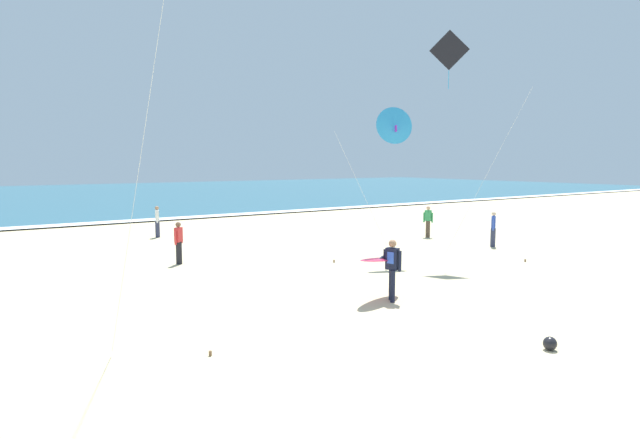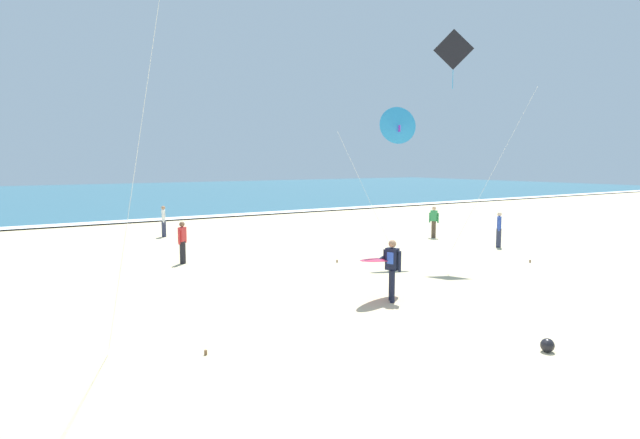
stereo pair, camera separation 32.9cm
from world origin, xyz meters
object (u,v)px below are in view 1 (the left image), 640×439
object	(u,v)px
bystander_blue_top	(493,229)
bystander_red_top	(179,243)
kite_delta_cobalt_high	(394,125)
bystander_white_top	(157,221)
bystander_green_top	(428,221)
beach_ball	(550,343)
kite_diamond_charcoal_far	(451,55)
surfer_lead	(387,263)

from	to	relation	value
bystander_blue_top	bystander_red_top	bearing A→B (deg)	162.87
kite_delta_cobalt_high	bystander_white_top	distance (m)	13.42
bystander_white_top	bystander_green_top	world-z (taller)	same
bystander_green_top	beach_ball	bearing A→B (deg)	-127.26
bystander_white_top	bystander_green_top	size ratio (longest dim) A/B	1.00
kite_diamond_charcoal_far	bystander_red_top	size ratio (longest dim) A/B	5.51
surfer_lead	kite_delta_cobalt_high	world-z (taller)	kite_delta_cobalt_high
kite_diamond_charcoal_far	beach_ball	world-z (taller)	kite_diamond_charcoal_far
beach_ball	surfer_lead	bearing A→B (deg)	91.39
kite_diamond_charcoal_far	beach_ball	distance (m)	12.77
beach_ball	kite_diamond_charcoal_far	bearing A→B (deg)	53.90
surfer_lead	bystander_green_top	size ratio (longest dim) A/B	1.26
bystander_green_top	beach_ball	size ratio (longest dim) A/B	5.68
kite_delta_cobalt_high	bystander_green_top	world-z (taller)	kite_delta_cobalt_high
kite_diamond_charcoal_far	beach_ball	xyz separation A→B (m)	(-6.01, -8.24, -7.68)
kite_delta_cobalt_high	bystander_red_top	distance (m)	9.21
kite_diamond_charcoal_far	kite_delta_cobalt_high	bearing A→B (deg)	154.95
kite_diamond_charcoal_far	bystander_red_top	world-z (taller)	kite_diamond_charcoal_far
surfer_lead	kite_diamond_charcoal_far	world-z (taller)	kite_diamond_charcoal_far
bystander_blue_top	bystander_green_top	world-z (taller)	same
bystander_white_top	bystander_green_top	xyz separation A→B (m)	(11.27, -7.72, 0.00)
kite_delta_cobalt_high	bystander_green_top	bearing A→B (deg)	32.78
bystander_blue_top	bystander_green_top	distance (m)	3.77
bystander_white_top	beach_ball	xyz separation A→B (m)	(1.49, -20.58, -0.67)
bystander_green_top	beach_ball	world-z (taller)	bystander_green_top
bystander_red_top	kite_diamond_charcoal_far	bearing A→B (deg)	-28.38
bystander_red_top	beach_ball	world-z (taller)	bystander_red_top
bystander_white_top	bystander_green_top	bearing A→B (deg)	-34.40
kite_delta_cobalt_high	bystander_green_top	xyz separation A→B (m)	(5.75, 3.70, -4.36)
kite_diamond_charcoal_far	bystander_white_top	bearing A→B (deg)	121.27
kite_delta_cobalt_high	bystander_green_top	distance (m)	8.11
surfer_lead	kite_diamond_charcoal_far	size ratio (longest dim) A/B	0.23
bystander_blue_top	bystander_red_top	size ratio (longest dim) A/B	1.00
bystander_blue_top	beach_ball	size ratio (longest dim) A/B	5.68
surfer_lead	beach_ball	world-z (taller)	surfer_lead
bystander_red_top	kite_delta_cobalt_high	bearing A→B (deg)	-29.28
surfer_lead	bystander_red_top	world-z (taller)	surfer_lead
kite_diamond_charcoal_far	kite_delta_cobalt_high	xyz separation A→B (m)	(-1.97, 0.92, -2.65)
bystander_blue_top	beach_ball	distance (m)	13.56
surfer_lead	kite_delta_cobalt_high	size ratio (longest dim) A/B	0.34
kite_delta_cobalt_high	beach_ball	distance (m)	11.20
kite_delta_cobalt_high	bystander_red_top	size ratio (longest dim) A/B	3.71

